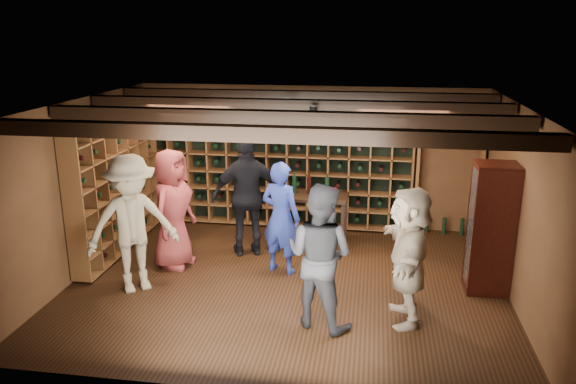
% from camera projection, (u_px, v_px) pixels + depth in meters
% --- Properties ---
extents(ground, '(6.00, 6.00, 0.00)m').
position_uv_depth(ground, '(287.00, 283.00, 7.92)').
color(ground, black).
rests_on(ground, ground).
extents(room_shell, '(6.00, 6.00, 6.00)m').
position_uv_depth(room_shell, '(287.00, 111.00, 7.28)').
color(room_shell, '#51321C').
rests_on(room_shell, ground).
extents(wine_rack_back, '(4.65, 0.30, 2.20)m').
position_uv_depth(wine_rack_back, '(278.00, 164.00, 9.88)').
color(wine_rack_back, brown).
rests_on(wine_rack_back, ground).
extents(wine_rack_left, '(0.30, 2.65, 2.20)m').
position_uv_depth(wine_rack_left, '(117.00, 181.00, 8.79)').
color(wine_rack_left, brown).
rests_on(wine_rack_left, ground).
extents(crate_shelf, '(1.20, 0.32, 2.07)m').
position_uv_depth(crate_shelf, '(451.00, 146.00, 9.32)').
color(crate_shelf, brown).
rests_on(crate_shelf, ground).
extents(display_cabinet, '(0.55, 0.50, 1.75)m').
position_uv_depth(display_cabinet, '(490.00, 231.00, 7.47)').
color(display_cabinet, black).
rests_on(display_cabinet, ground).
extents(man_blue_shirt, '(0.70, 0.58, 1.66)m').
position_uv_depth(man_blue_shirt, '(281.00, 218.00, 8.07)').
color(man_blue_shirt, navy).
rests_on(man_blue_shirt, ground).
extents(man_grey_suit, '(1.05, 0.95, 1.77)m').
position_uv_depth(man_grey_suit, '(320.00, 256.00, 6.59)').
color(man_grey_suit, black).
rests_on(man_grey_suit, ground).
extents(guest_red_floral, '(0.72, 0.96, 1.79)m').
position_uv_depth(guest_red_floral, '(173.00, 209.00, 8.25)').
color(guest_red_floral, maroon).
rests_on(guest_red_floral, ground).
extents(guest_woman_black, '(1.21, 0.81, 1.91)m').
position_uv_depth(guest_woman_black, '(248.00, 196.00, 8.66)').
color(guest_woman_black, black).
rests_on(guest_woman_black, ground).
extents(guest_khaki, '(1.40, 1.29, 1.89)m').
position_uv_depth(guest_khaki, '(132.00, 224.00, 7.47)').
color(guest_khaki, '#7B6E55').
rests_on(guest_khaki, ground).
extents(guest_beige, '(0.60, 1.61, 1.70)m').
position_uv_depth(guest_beige, '(409.00, 255.00, 6.69)').
color(guest_beige, tan).
rests_on(guest_beige, ground).
extents(tasting_table, '(1.18, 0.62, 1.16)m').
position_uv_depth(tasting_table, '(311.00, 201.00, 9.03)').
color(tasting_table, black).
rests_on(tasting_table, ground).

